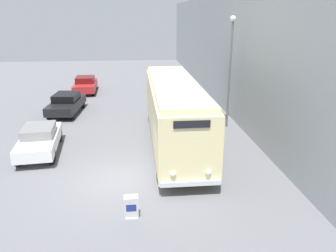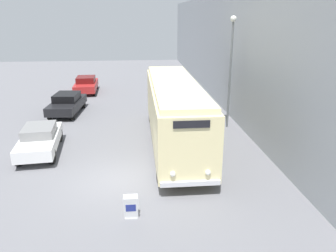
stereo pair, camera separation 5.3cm
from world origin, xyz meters
The scene contains 8 objects.
ground_plane centered at (0.00, 0.00, 0.00)m, with size 80.00×80.00×0.00m, color slate.
building_wall_right centered at (7.61, 10.00, 4.21)m, with size 0.30×60.00×8.42m.
vintage_bus centered at (2.95, 4.05, 1.95)m, with size 2.48×11.35×3.48m.
sign_board centered at (0.67, -2.78, 0.42)m, with size 0.50×0.33×0.86m.
streetlamp centered at (6.63, 6.62, 4.35)m, with size 0.36×0.36×6.76m.
parked_car_near centered at (-4.06, 3.50, 0.74)m, with size 2.18×4.50×1.40m.
parked_car_mid centered at (-4.10, 10.76, 0.75)m, with size 2.21×4.60×1.44m.
parked_car_far centered at (-3.70, 17.57, 0.73)m, with size 2.04×4.36×1.44m.
Camera 1 is at (0.98, -12.73, 6.76)m, focal length 35.00 mm.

